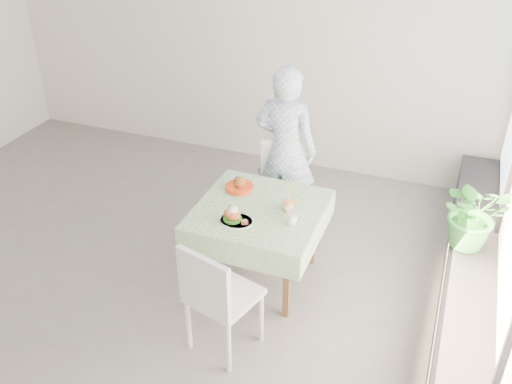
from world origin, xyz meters
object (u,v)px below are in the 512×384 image
at_px(cafe_table, 259,236).
at_px(chair_far, 280,207).
at_px(diner, 285,150).
at_px(potted_plant, 475,213).
at_px(juice_cup_orange, 288,204).
at_px(main_dish, 234,217).
at_px(chair_near, 223,316).

relative_size(cafe_table, chair_far, 1.12).
height_order(diner, potted_plant, diner).
xyz_separation_m(juice_cup_orange, potted_plant, (1.45, 0.40, 0.01)).
bearing_deg(chair_far, potted_plant, -9.97).
bearing_deg(chair_far, main_dish, -93.50).
xyz_separation_m(chair_far, main_dish, (-0.06, -1.01, 0.50)).
bearing_deg(chair_near, diner, 93.52).
bearing_deg(diner, main_dish, 87.95).
distance_m(chair_far, main_dish, 1.13).
distance_m(chair_near, main_dish, 0.79).
height_order(cafe_table, juice_cup_orange, juice_cup_orange).
distance_m(main_dish, juice_cup_orange, 0.47).
distance_m(chair_far, juice_cup_orange, 0.92).
relative_size(cafe_table, juice_cup_orange, 3.96).
relative_size(chair_far, diner, 0.55).
bearing_deg(main_dish, chair_near, -75.96).
height_order(chair_far, potted_plant, potted_plant).
distance_m(diner, juice_cup_orange, 0.93).
bearing_deg(diner, cafe_table, 94.79).
xyz_separation_m(main_dish, potted_plant, (1.80, 0.70, 0.02)).
distance_m(chair_far, potted_plant, 1.84).
height_order(chair_far, diner, diner).
height_order(chair_far, juice_cup_orange, juice_cup_orange).
height_order(diner, juice_cup_orange, diner).
xyz_separation_m(chair_near, potted_plant, (1.65, 1.31, 0.51)).
xyz_separation_m(diner, potted_plant, (1.76, -0.48, -0.03)).
bearing_deg(potted_plant, chair_far, 170.03).
bearing_deg(main_dish, chair_far, 86.50).
height_order(chair_near, juice_cup_orange, juice_cup_orange).
height_order(juice_cup_orange, potted_plant, potted_plant).
xyz_separation_m(cafe_table, potted_plant, (1.68, 0.45, 0.35)).
relative_size(cafe_table, diner, 0.62).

